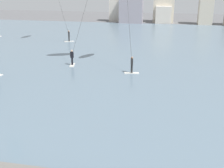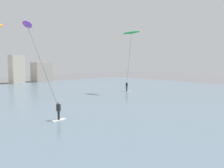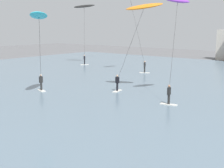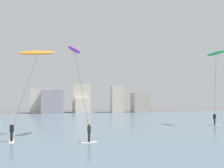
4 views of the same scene
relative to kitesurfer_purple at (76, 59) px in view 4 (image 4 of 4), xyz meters
name	(u,v)px [view 4 (image 4 of 4)]	position (x,y,z in m)	size (l,w,h in m)	color
water_bay	(78,128)	(0.59, 7.01, -7.59)	(84.00, 52.00, 0.10)	slate
far_shore_buildings	(86,101)	(3.93, 34.90, -4.75)	(28.62, 5.64, 7.14)	beige
kitesurfer_purple	(76,59)	(0.00, 0.00, 0.00)	(2.84, 4.97, 8.89)	silver
kitesurfer_orange	(36,58)	(-3.83, 0.40, 0.03)	(4.04, 3.69, 8.70)	silver
kitesurfer_green	(216,60)	(18.62, 4.93, 1.26)	(1.85, 3.93, 9.92)	silver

